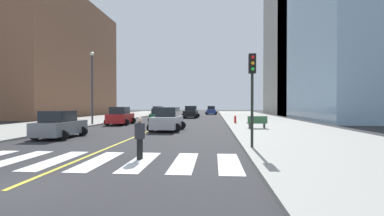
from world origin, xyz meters
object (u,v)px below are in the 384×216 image
object	(u,v)px
fire_hydrant	(235,119)
car_blue_seventh	(211,110)
street_lamp	(92,82)
car_green_fifth	(159,116)
park_bench	(257,122)
car_gray_sixth	(60,125)
car_red_third	(120,116)
pedestrian_crossing	(140,136)
car_silver_second	(167,120)
car_white_fourth	(158,112)
car_black_nearest	(191,112)
traffic_light_near_corner	(252,82)

from	to	relation	value
fire_hydrant	car_blue_seventh	bearing A→B (deg)	95.66
car_blue_seventh	street_lamp	world-z (taller)	street_lamp
car_green_fifth	car_blue_seventh	bearing A→B (deg)	77.67
car_blue_seventh	park_bench	bearing A→B (deg)	97.85
car_green_fifth	car_gray_sixth	xyz separation A→B (m)	(-3.51, -17.58, 0.03)
car_red_third	pedestrian_crossing	xyz separation A→B (m)	(7.65, -19.33, 0.02)
car_blue_seventh	park_bench	distance (m)	38.69
car_silver_second	car_white_fourth	bearing A→B (deg)	-74.70
car_red_third	fire_hydrant	distance (m)	13.45
car_green_fifth	street_lamp	world-z (taller)	street_lamp
car_silver_second	car_red_third	world-z (taller)	car_silver_second
car_silver_second	car_black_nearest	bearing A→B (deg)	-88.37
car_gray_sixth	fire_hydrant	distance (m)	19.43
car_silver_second	car_gray_sixth	size ratio (longest dim) A/B	1.11
pedestrian_crossing	park_bench	bearing A→B (deg)	154.69
car_gray_sixth	car_blue_seventh	bearing A→B (deg)	77.10
car_black_nearest	car_gray_sixth	distance (m)	29.47
car_red_third	pedestrian_crossing	size ratio (longest dim) A/B	2.63
car_gray_sixth	car_red_third	bearing A→B (deg)	89.96
pedestrian_crossing	car_black_nearest	bearing A→B (deg)	-176.95
car_black_nearest	car_silver_second	bearing A→B (deg)	91.47
car_white_fourth	traffic_light_near_corner	bearing A→B (deg)	-72.56
car_blue_seventh	car_red_third	bearing A→B (deg)	73.90
car_white_fourth	car_green_fifth	distance (m)	16.99
car_red_third	car_gray_sixth	distance (m)	12.53
car_silver_second	car_blue_seventh	xyz separation A→B (m)	(3.54, 39.77, -0.06)
car_green_fifth	street_lamp	distance (m)	9.87
fire_hydrant	street_lamp	size ratio (longest dim) A/B	0.11
car_white_fourth	pedestrian_crossing	size ratio (longest dim) A/B	2.47
car_gray_sixth	fire_hydrant	size ratio (longest dim) A/B	4.81
car_silver_second	park_bench	bearing A→B (deg)	-168.56
car_gray_sixth	traffic_light_near_corner	xyz separation A→B (m)	(12.70, -4.09, 2.62)
park_bench	fire_hydrant	size ratio (longest dim) A/B	2.06
pedestrian_crossing	fire_hydrant	xyz separation A→B (m)	(5.69, 20.99, -0.41)
car_silver_second	car_red_third	xyz separation A→B (m)	(-6.68, 6.70, -0.01)
car_white_fourth	car_gray_sixth	world-z (taller)	car_white_fourth
car_white_fourth	street_lamp	distance (m)	23.54
pedestrian_crossing	car_green_fifth	bearing A→B (deg)	-168.80
fire_hydrant	pedestrian_crossing	bearing A→B (deg)	-105.15
car_black_nearest	fire_hydrant	xyz separation A→B (m)	(6.51, -14.50, -0.40)
car_black_nearest	street_lamp	xyz separation A→B (m)	(-9.55, -17.56, 3.88)
car_green_fifth	park_bench	size ratio (longest dim) A/B	2.25
car_black_nearest	car_gray_sixth	world-z (taller)	car_black_nearest
car_black_nearest	car_white_fourth	world-z (taller)	car_black_nearest
car_green_fifth	traffic_light_near_corner	size ratio (longest dim) A/B	0.87
car_blue_seventh	pedestrian_crossing	world-z (taller)	car_blue_seventh
car_silver_second	fire_hydrant	size ratio (longest dim) A/B	5.34
car_silver_second	car_blue_seventh	world-z (taller)	car_silver_second
car_black_nearest	traffic_light_near_corner	world-z (taller)	traffic_light_near_corner
car_green_fifth	fire_hydrant	bearing A→B (deg)	-18.12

